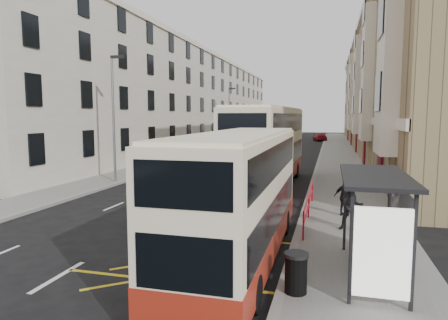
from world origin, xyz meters
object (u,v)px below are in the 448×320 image
(street_lamp_far, at_px, (229,114))
(double_decker_front, at_px, (241,196))
(car_red, at_px, (320,137))
(pedestrian_far, at_px, (345,197))
(street_lamp_near, at_px, (114,112))
(car_silver, at_px, (261,136))
(litter_bin, at_px, (296,272))
(bus_shelter, at_px, (382,205))
(pedestrian_near, at_px, (381,262))
(pedestrian_mid, at_px, (352,207))
(double_decker_rear, at_px, (267,146))
(car_dark, at_px, (279,134))
(white_van, at_px, (243,142))

(street_lamp_far, distance_m, double_decker_front, 42.98)
(car_red, bearing_deg, pedestrian_far, 82.53)
(street_lamp_near, distance_m, car_silver, 47.04)
(litter_bin, xyz_separation_m, car_red, (-1.15, 63.20, 0.06))
(bus_shelter, bearing_deg, pedestrian_near, -94.02)
(pedestrian_mid, bearing_deg, car_silver, 98.30)
(double_decker_rear, bearing_deg, double_decker_front, -82.02)
(street_lamp_far, xyz_separation_m, double_decker_front, (10.87, -41.50, -2.66))
(double_decker_rear, bearing_deg, litter_bin, -75.98)
(double_decker_front, relative_size, pedestrian_near, 5.90)
(car_dark, bearing_deg, pedestrian_near, -68.47)
(car_dark, bearing_deg, litter_bin, -70.07)
(car_silver, bearing_deg, car_red, 2.47)
(pedestrian_mid, bearing_deg, pedestrian_near, -90.60)
(street_lamp_near, relative_size, double_decker_rear, 0.65)
(pedestrian_mid, bearing_deg, double_decker_front, -136.76)
(bus_shelter, distance_m, pedestrian_far, 6.92)
(double_decker_rear, height_order, car_silver, double_decker_rear)
(bus_shelter, xyz_separation_m, white_van, (-13.19, 44.23, -1.42))
(pedestrian_far, bearing_deg, car_silver, -58.08)
(double_decker_rear, height_order, car_red, double_decker_rear)
(pedestrian_mid, distance_m, car_dark, 64.69)
(bus_shelter, relative_size, street_lamp_near, 0.53)
(pedestrian_near, height_order, car_red, pedestrian_near)
(double_decker_rear, relative_size, pedestrian_mid, 6.99)
(double_decker_rear, distance_m, pedestrian_far, 8.51)
(pedestrian_near, bearing_deg, street_lamp_near, -71.97)
(bus_shelter, bearing_deg, car_silver, 102.56)
(pedestrian_far, distance_m, white_van, 39.50)
(bus_shelter, xyz_separation_m, street_lamp_far, (-14.69, 42.39, 2.50))
(double_decker_front, height_order, car_silver, double_decker_front)
(double_decker_front, xyz_separation_m, pedestrian_far, (3.20, 5.89, -1.03))
(street_lamp_near, xyz_separation_m, double_decker_front, (10.87, -11.50, -2.66))
(double_decker_rear, xyz_separation_m, pedestrian_far, (4.42, -7.10, -1.54))
(bus_shelter, height_order, double_decker_rear, double_decker_rear)
(bus_shelter, relative_size, street_lamp_far, 0.53)
(pedestrian_mid, height_order, pedestrian_far, pedestrian_mid)
(pedestrian_far, height_order, car_dark, pedestrian_far)
(car_dark, relative_size, car_red, 0.99)
(white_van, bearing_deg, pedestrian_far, -60.82)
(double_decker_front, distance_m, car_silver, 59.12)
(pedestrian_near, relative_size, pedestrian_far, 1.03)
(street_lamp_near, height_order, pedestrian_near, street_lamp_near)
(car_red, bearing_deg, double_decker_front, 79.28)
(pedestrian_mid, bearing_deg, litter_bin, -109.36)
(car_red, bearing_deg, car_silver, 4.95)
(white_van, bearing_deg, bus_shelter, -62.77)
(double_decker_rear, relative_size, car_dark, 2.53)
(pedestrian_far, bearing_deg, street_lamp_near, -3.30)
(street_lamp_far, height_order, litter_bin, street_lamp_far)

